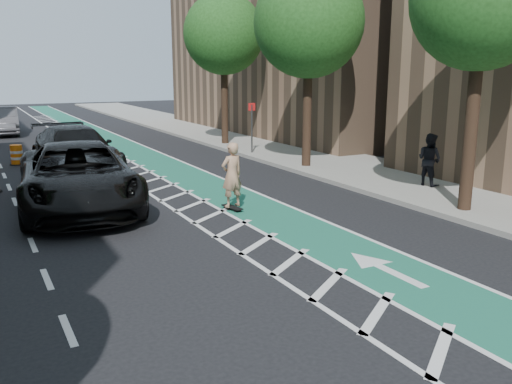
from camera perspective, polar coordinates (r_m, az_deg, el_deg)
ground at (r=12.16m, az=-5.98°, el=-6.49°), size 120.00×120.00×0.00m
bike_lane at (r=22.27m, az=-8.57°, el=2.28°), size 2.00×90.00×0.01m
buffer_strip at (r=21.82m, az=-12.28°, el=1.92°), size 1.40×90.00×0.01m
sidewalk_right at (r=25.14m, az=5.54°, el=3.72°), size 5.00×90.00×0.15m
curb_right at (r=23.88m, az=0.62°, el=3.31°), size 0.12×90.00×0.16m
tree_r_b at (r=16.28m, az=21.68°, el=18.17°), size 4.20×4.20×7.90m
tree_r_c at (r=22.35m, az=5.24°, el=17.26°), size 4.20×4.20×7.90m
tree_r_d at (r=29.37m, az=-3.69°, el=16.19°), size 4.20×4.20×7.90m
sign_post at (r=25.72m, az=-0.44°, el=6.85°), size 0.35×0.08×2.47m
skateboard at (r=15.75m, az=-2.52°, el=-1.61°), size 0.36×0.84×0.11m
skateboarder at (r=15.54m, az=-2.56°, el=1.81°), size 0.75×0.55×1.88m
suv_near at (r=16.59m, az=-18.23°, el=1.56°), size 3.90×7.20×1.92m
suv_far at (r=22.51m, az=-18.46°, el=4.20°), size 2.94×6.39×1.81m
car_grey at (r=37.82m, az=-25.12°, el=6.79°), size 2.10×5.28×1.71m
pedestrian at (r=19.19m, az=17.78°, el=3.27°), size 0.78×0.94×1.77m
barrel_c at (r=25.48m, az=-23.88°, el=3.55°), size 0.63×0.63×0.85m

